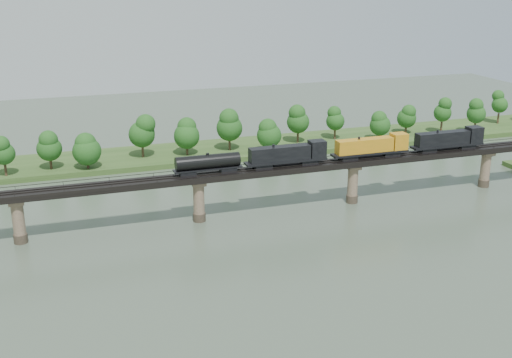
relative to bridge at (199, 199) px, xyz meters
name	(u,v)px	position (x,y,z in m)	size (l,w,h in m)	color
ground	(236,276)	(0.00, -30.00, -5.46)	(400.00, 400.00, 0.00)	#3A4939
far_bank	(158,156)	(0.00, 55.00, -4.66)	(300.00, 24.00, 1.60)	#2D491D
bridge	(199,199)	(0.00, 0.00, 0.00)	(236.00, 30.00, 11.50)	#473A2D
bridge_superstructure	(198,174)	(0.00, 0.00, 6.33)	(220.00, 4.90, 0.75)	black
far_treeline	(132,137)	(-8.21, 50.52, 3.37)	(289.06, 17.54, 13.60)	#382619
freight_train	(344,150)	(37.04, 0.00, 8.77)	(82.95, 3.23, 5.71)	black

